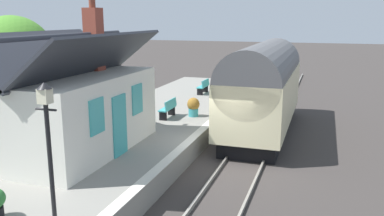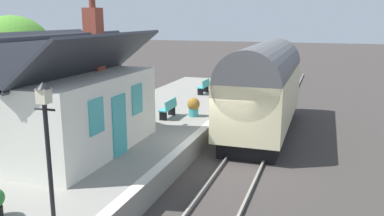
% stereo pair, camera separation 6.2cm
% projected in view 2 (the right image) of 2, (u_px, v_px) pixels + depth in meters
% --- Properties ---
extents(ground_plane, '(160.00, 160.00, 0.00)m').
position_uv_depth(ground_plane, '(219.00, 163.00, 15.39)').
color(ground_plane, '#383330').
extents(platform, '(32.00, 6.05, 0.81)m').
position_uv_depth(platform, '(125.00, 143.00, 16.55)').
color(platform, gray).
rests_on(platform, ground).
extents(platform_edge_coping, '(32.00, 0.36, 0.02)m').
position_uv_depth(platform_edge_coping, '(190.00, 140.00, 15.58)').
color(platform_edge_coping, beige).
rests_on(platform_edge_coping, platform).
extents(rail_near, '(52.00, 0.08, 0.14)m').
position_uv_depth(rail_near, '(262.00, 166.00, 14.88)').
color(rail_near, gray).
rests_on(rail_near, ground).
extents(rail_far, '(52.00, 0.08, 0.14)m').
position_uv_depth(rail_far, '(224.00, 162.00, 15.32)').
color(rail_far, gray).
rests_on(rail_far, ground).
extents(train, '(9.54, 2.73, 4.32)m').
position_uv_depth(train, '(264.00, 87.00, 19.02)').
color(train, black).
rests_on(train, ground).
extents(station_building, '(6.64, 3.70, 5.36)m').
position_uv_depth(station_building, '(75.00, 109.00, 14.13)').
color(station_building, silver).
rests_on(station_building, platform).
extents(bench_mid_platform, '(1.40, 0.45, 0.88)m').
position_uv_depth(bench_mid_platform, '(204.00, 86.00, 24.99)').
color(bench_mid_platform, teal).
rests_on(bench_mid_platform, platform).
extents(bench_platform_end, '(1.41, 0.45, 0.88)m').
position_uv_depth(bench_platform_end, '(169.00, 108.00, 18.94)').
color(bench_platform_end, teal).
rests_on(bench_platform_end, platform).
extents(planter_bench_right, '(0.62, 0.62, 0.85)m').
position_uv_depth(planter_bench_right, '(218.00, 86.00, 25.31)').
color(planter_bench_right, gray).
rests_on(planter_bench_right, platform).
extents(planter_edge_near, '(0.59, 0.59, 0.93)m').
position_uv_depth(planter_edge_near, '(194.00, 106.00, 19.21)').
color(planter_edge_near, teal).
rests_on(planter_edge_near, platform).
extents(lamp_post_platform, '(0.32, 0.50, 3.33)m').
position_uv_depth(lamp_post_platform, '(46.00, 128.00, 8.52)').
color(lamp_post_platform, black).
rests_on(lamp_post_platform, platform).
extents(station_sign_board, '(0.96, 0.06, 1.57)m').
position_uv_depth(station_sign_board, '(223.00, 82.00, 22.00)').
color(station_sign_board, black).
rests_on(station_sign_board, platform).
extents(tree_far_right, '(3.74, 3.98, 5.58)m').
position_uv_depth(tree_far_right, '(14.00, 52.00, 20.11)').
color(tree_far_right, '#4C3828').
rests_on(tree_far_right, ground).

